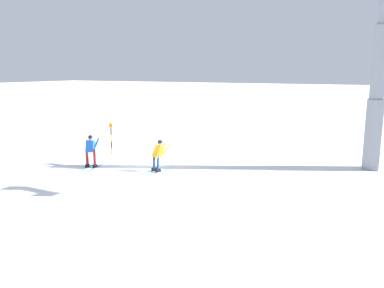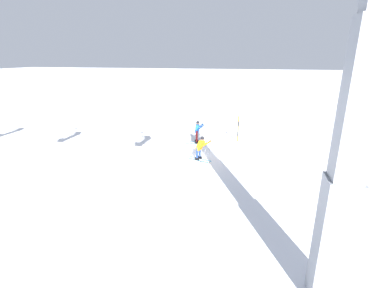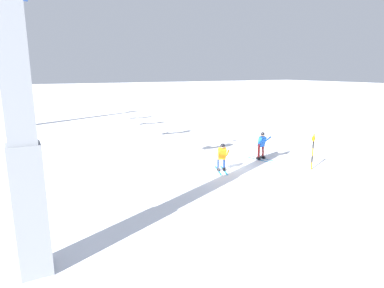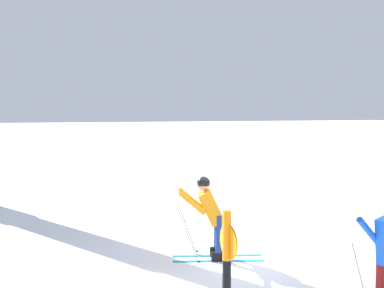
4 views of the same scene
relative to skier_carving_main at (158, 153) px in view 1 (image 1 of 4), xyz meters
The scene contains 5 objects.
ground_plane 1.21m from the skier_carving_main, 24.00° to the right, with size 260.00×260.00×0.00m, color white.
skier_carving_main is the anchor object (origin of this frame).
lift_tower_near 11.38m from the skier_carving_main, 119.39° to the left, with size 0.79×2.39×11.18m.
trail_marker_pole 4.97m from the skier_carving_main, 113.98° to the right, with size 0.07×0.28×1.99m.
skier_distant_uphill 3.62m from the skier_carving_main, 74.93° to the right, with size 1.85×0.95×1.72m.
Camera 1 is at (14.99, 10.21, 4.94)m, focal length 35.85 mm.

